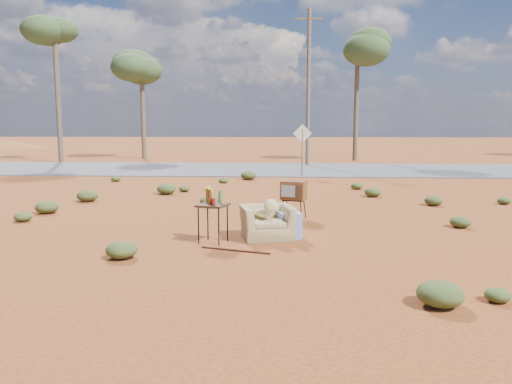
{
  "coord_description": "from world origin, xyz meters",
  "views": [
    {
      "loc": [
        0.64,
        -8.96,
        2.24
      ],
      "look_at": [
        0.11,
        1.37,
        0.8
      ],
      "focal_mm": 35.0,
      "sensor_mm": 36.0,
      "label": 1
    }
  ],
  "objects": [
    {
      "name": "side_table",
      "position": [
        -0.66,
        0.2,
        0.76
      ],
      "size": [
        0.64,
        0.64,
        1.03
      ],
      "rotation": [
        0.0,
        0.0,
        -0.29
      ],
      "color": "#332312",
      "rests_on": "ground"
    },
    {
      "name": "utility_pole_center",
      "position": [
        2.0,
        17.5,
        4.15
      ],
      "size": [
        1.4,
        0.2,
        8.0
      ],
      "color": "brown",
      "rests_on": "ground"
    },
    {
      "name": "road_sign",
      "position": [
        1.5,
        12.0,
        1.5
      ],
      "size": [
        0.78,
        0.06,
        2.19
      ],
      "color": "brown",
      "rests_on": "ground"
    },
    {
      "name": "scrub_patch",
      "position": [
        -0.82,
        4.41,
        0.14
      ],
      "size": [
        17.49,
        8.07,
        0.33
      ],
      "color": "#475726",
      "rests_on": "ground"
    },
    {
      "name": "rusty_bar",
      "position": [
        -0.16,
        -0.46,
        0.02
      ],
      "size": [
        1.25,
        0.43,
        0.03
      ],
      "primitive_type": "cylinder",
      "rotation": [
        0.0,
        1.57,
        -0.31
      ],
      "color": "#461F12",
      "rests_on": "ground"
    },
    {
      "name": "eucalyptus_near_left",
      "position": [
        -8.0,
        22.0,
        5.45
      ],
      "size": [
        3.2,
        3.2,
        6.6
      ],
      "color": "brown",
      "rests_on": "ground"
    },
    {
      "name": "eucalyptus_left",
      "position": [
        -12.0,
        19.0,
        6.92
      ],
      "size": [
        3.2,
        3.2,
        8.1
      ],
      "color": "brown",
      "rests_on": "ground"
    },
    {
      "name": "armchair",
      "position": [
        0.44,
        0.6,
        0.4
      ],
      "size": [
        1.25,
        0.98,
        0.86
      ],
      "rotation": [
        0.0,
        0.0,
        0.23
      ],
      "color": "#9B8454",
      "rests_on": "ground"
    },
    {
      "name": "eucalyptus_center",
      "position": [
        5.0,
        21.0,
        6.43
      ],
      "size": [
        3.2,
        3.2,
        7.6
      ],
      "color": "brown",
      "rests_on": "ground"
    },
    {
      "name": "ground",
      "position": [
        0.0,
        0.0,
        0.0
      ],
      "size": [
        140.0,
        140.0,
        0.0
      ],
      "primitive_type": "plane",
      "color": "#94501D",
      "rests_on": "ground"
    },
    {
      "name": "highway",
      "position": [
        0.0,
        15.0,
        0.02
      ],
      "size": [
        140.0,
        7.0,
        0.04
      ],
      "primitive_type": "cube",
      "color": "#565659",
      "rests_on": "ground"
    },
    {
      "name": "tv_unit",
      "position": [
        0.93,
        2.64,
        0.66
      ],
      "size": [
        0.65,
        0.58,
        0.89
      ],
      "rotation": [
        0.0,
        0.0,
        -0.28
      ],
      "color": "black",
      "rests_on": "ground"
    }
  ]
}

